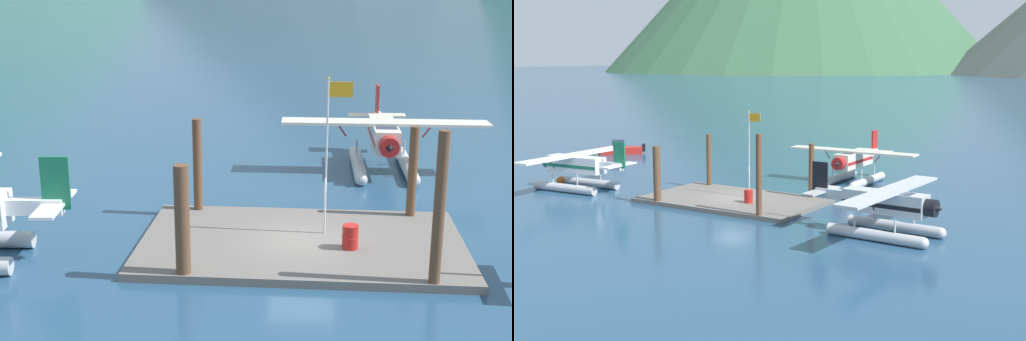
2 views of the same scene
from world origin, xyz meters
The scene contains 9 objects.
ground_plane centered at (0.00, 0.00, 0.00)m, with size 1200.00×1200.00×0.00m, color navy.
dock_platform centered at (0.00, 0.00, 0.15)m, with size 11.99×7.31×0.30m, color #66605B.
piling_near_left centered at (-3.86, -3.34, 2.00)m, with size 0.50×0.50×4.00m, color brown.
piling_near_right centered at (4.32, -3.42, 2.65)m, with size 0.37×0.37×5.31m, color brown.
piling_far_left centered at (-4.43, 3.23, 2.08)m, with size 0.38×0.38×4.16m, color brown.
piling_far_right centered at (4.37, 3.18, 2.01)m, with size 0.37×0.37×4.02m, color brown.
flagpole centered at (0.97, 0.78, 4.03)m, with size 0.95×0.10×6.00m.
fuel_drum centered at (1.75, -0.70, 0.74)m, with size 0.62×0.62×0.88m.
seaplane_cream_bow_right centered at (3.91, 10.97, 1.58)m, with size 10.41×7.98×3.84m.
Camera 1 is at (0.37, -24.92, 9.94)m, focal length 49.92 mm.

